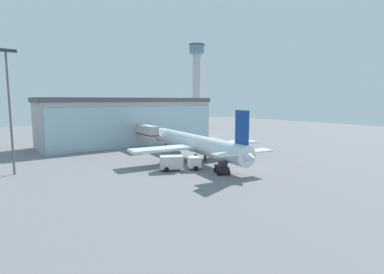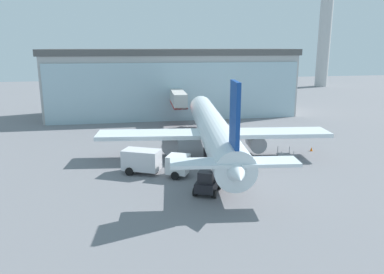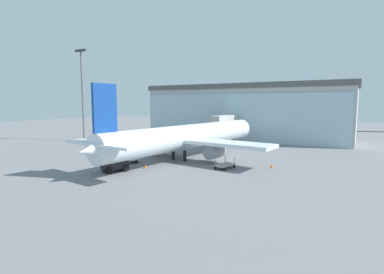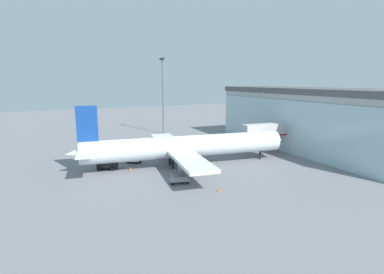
% 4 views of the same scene
% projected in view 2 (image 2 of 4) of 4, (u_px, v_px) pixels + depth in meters
% --- Properties ---
extents(ground, '(240.00, 240.00, 0.00)m').
position_uv_depth(ground, '(219.00, 166.00, 43.85)').
color(ground, slate).
extents(terminal_building, '(49.34, 15.93, 13.14)m').
position_uv_depth(terminal_building, '(172.00, 82.00, 75.67)').
color(terminal_building, '#A9A9A9').
rests_on(terminal_building, ground).
extents(jet_bridge, '(3.26, 12.60, 6.07)m').
position_uv_depth(jet_bridge, '(178.00, 98.00, 66.22)').
color(jet_bridge, beige).
rests_on(jet_bridge, ground).
extents(control_tower, '(8.08, 8.08, 40.80)m').
position_uv_depth(control_tower, '(326.00, 14.00, 125.34)').
color(control_tower, '#B9B9B9').
rests_on(control_tower, ground).
extents(airplane, '(29.03, 38.75, 10.87)m').
position_uv_depth(airplane, '(213.00, 129.00, 47.46)').
color(airplane, white).
rests_on(airplane, ground).
extents(catering_truck, '(7.49, 5.31, 2.65)m').
position_uv_depth(catering_truck, '(153.00, 161.00, 40.68)').
color(catering_truck, silver).
rests_on(catering_truck, ground).
extents(baggage_cart, '(2.22, 3.10, 1.50)m').
position_uv_depth(baggage_cart, '(285.00, 157.00, 45.71)').
color(baggage_cart, gray).
rests_on(baggage_cart, ground).
extents(pushback_tug, '(3.32, 3.69, 2.30)m').
position_uv_depth(pushback_tug, '(207.00, 183.00, 35.52)').
color(pushback_tug, black).
rests_on(pushback_tug, ground).
extents(safety_cone_nose, '(0.36, 0.36, 0.55)m').
position_uv_depth(safety_cone_nose, '(221.00, 177.00, 39.40)').
color(safety_cone_nose, orange).
rests_on(safety_cone_nose, ground).
extents(safety_cone_wingtip, '(0.36, 0.36, 0.55)m').
position_uv_depth(safety_cone_wingtip, '(311.00, 149.00, 50.01)').
color(safety_cone_wingtip, orange).
rests_on(safety_cone_wingtip, ground).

